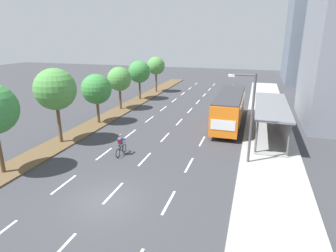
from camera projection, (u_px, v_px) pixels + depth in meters
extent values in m
plane|color=#38383D|center=(106.00, 201.00, 16.46)|extent=(140.00, 140.00, 0.00)
cube|color=brown|center=(124.00, 108.00, 36.98)|extent=(2.60, 52.00, 0.12)
cube|color=#9E9E99|center=(267.00, 119.00, 32.06)|extent=(4.50, 52.00, 0.15)
cube|color=white|center=(64.00, 184.00, 18.27)|extent=(0.14, 2.52, 0.01)
cube|color=white|center=(104.00, 154.00, 22.96)|extent=(0.14, 2.52, 0.01)
cube|color=white|center=(131.00, 134.00, 27.65)|extent=(0.14, 2.52, 0.01)
cube|color=white|center=(149.00, 119.00, 32.33)|extent=(0.14, 2.52, 0.01)
cube|color=white|center=(163.00, 109.00, 37.02)|extent=(0.14, 2.52, 0.01)
cube|color=white|center=(174.00, 100.00, 41.71)|extent=(0.14, 2.52, 0.01)
cube|color=white|center=(183.00, 94.00, 46.40)|extent=(0.14, 2.52, 0.01)
cube|color=white|center=(190.00, 88.00, 51.09)|extent=(0.14, 2.52, 0.01)
cube|color=white|center=(196.00, 84.00, 55.78)|extent=(0.14, 2.52, 0.01)
cube|color=white|center=(59.00, 252.00, 12.60)|extent=(0.14, 2.52, 0.01)
cube|color=white|center=(113.00, 193.00, 17.29)|extent=(0.14, 2.52, 0.01)
cube|color=white|center=(145.00, 159.00, 21.98)|extent=(0.14, 2.52, 0.01)
cube|color=white|center=(165.00, 137.00, 26.67)|extent=(0.14, 2.52, 0.01)
cube|color=white|center=(179.00, 122.00, 31.35)|extent=(0.14, 2.52, 0.01)
cube|color=white|center=(190.00, 111.00, 36.04)|extent=(0.14, 2.52, 0.01)
cube|color=white|center=(198.00, 102.00, 40.73)|extent=(0.14, 2.52, 0.01)
cube|color=white|center=(204.00, 95.00, 45.42)|extent=(0.14, 2.52, 0.01)
cube|color=white|center=(210.00, 89.00, 50.11)|extent=(0.14, 2.52, 0.01)
cube|color=white|center=(214.00, 85.00, 54.80)|extent=(0.14, 2.52, 0.01)
cube|color=white|center=(169.00, 202.00, 16.31)|extent=(0.14, 2.52, 0.01)
cube|color=white|center=(189.00, 165.00, 21.00)|extent=(0.14, 2.52, 0.01)
cube|color=white|center=(202.00, 141.00, 25.69)|extent=(0.14, 2.52, 0.01)
cube|color=white|center=(211.00, 125.00, 30.37)|extent=(0.14, 2.52, 0.01)
cube|color=white|center=(218.00, 113.00, 35.06)|extent=(0.14, 2.52, 0.01)
cube|color=white|center=(223.00, 103.00, 39.75)|extent=(0.14, 2.52, 0.01)
cube|color=white|center=(227.00, 96.00, 44.44)|extent=(0.14, 2.52, 0.01)
cube|color=white|center=(230.00, 90.00, 49.13)|extent=(0.14, 2.52, 0.01)
cube|color=white|center=(232.00, 86.00, 53.82)|extent=(0.14, 2.52, 0.01)
cube|color=gray|center=(269.00, 133.00, 27.09)|extent=(2.60, 10.91, 0.10)
cylinder|color=#56565B|center=(256.00, 137.00, 22.27)|extent=(0.16, 0.16, 2.60)
cylinder|color=#56565B|center=(258.00, 106.00, 31.75)|extent=(0.16, 0.16, 2.60)
cylinder|color=#56565B|center=(289.00, 140.00, 21.61)|extent=(0.16, 0.16, 2.60)
cylinder|color=#56565B|center=(280.00, 108.00, 31.09)|extent=(0.16, 0.16, 2.60)
cube|color=gray|center=(285.00, 121.00, 26.33)|extent=(0.10, 10.36, 2.34)
cube|color=slate|center=(272.00, 105.00, 26.26)|extent=(2.90, 11.31, 0.16)
cube|color=orange|center=(229.00, 108.00, 29.81)|extent=(2.50, 11.20, 2.80)
cube|color=#2D3D4C|center=(230.00, 100.00, 29.55)|extent=(2.54, 10.30, 0.90)
cube|color=#333338|center=(230.00, 94.00, 29.36)|extent=(2.45, 10.98, 0.12)
cube|color=#2D3D4C|center=(234.00, 94.00, 34.82)|extent=(2.25, 0.06, 1.54)
cube|color=white|center=(223.00, 125.00, 24.75)|extent=(2.12, 0.04, 0.90)
cylinder|color=black|center=(222.00, 111.00, 33.69)|extent=(0.30, 1.00, 1.00)
cylinder|color=black|center=(241.00, 113.00, 33.07)|extent=(0.30, 1.00, 1.00)
cylinder|color=black|center=(213.00, 129.00, 27.36)|extent=(0.30, 1.00, 1.00)
cylinder|color=black|center=(237.00, 131.00, 26.75)|extent=(0.30, 1.00, 1.00)
torus|color=black|center=(124.00, 148.00, 23.19)|extent=(0.06, 0.72, 0.72)
torus|color=black|center=(118.00, 153.00, 22.19)|extent=(0.06, 0.72, 0.72)
cylinder|color=#234C99|center=(121.00, 147.00, 22.60)|extent=(0.05, 0.94, 0.05)
cylinder|color=#234C99|center=(120.00, 150.00, 22.57)|extent=(0.05, 0.57, 0.42)
cylinder|color=#234C99|center=(120.00, 148.00, 22.41)|extent=(0.04, 0.04, 0.40)
cube|color=black|center=(120.00, 146.00, 22.35)|extent=(0.12, 0.24, 0.06)
cylinder|color=black|center=(123.00, 142.00, 22.98)|extent=(0.46, 0.04, 0.04)
cube|color=#234CA8|center=(120.00, 141.00, 22.42)|extent=(0.30, 0.36, 0.59)
cube|color=#A82323|center=(119.00, 141.00, 22.26)|extent=(0.26, 0.26, 0.42)
sphere|color=#9E7051|center=(121.00, 135.00, 22.40)|extent=(0.20, 0.20, 0.20)
cylinder|color=brown|center=(119.00, 146.00, 22.54)|extent=(0.12, 0.42, 0.25)
cylinder|color=brown|center=(120.00, 148.00, 22.78)|extent=(0.10, 0.17, 0.41)
cylinder|color=brown|center=(122.00, 146.00, 22.48)|extent=(0.12, 0.42, 0.25)
cylinder|color=brown|center=(123.00, 148.00, 22.71)|extent=(0.10, 0.17, 0.41)
cylinder|color=#234CA8|center=(120.00, 139.00, 22.65)|extent=(0.09, 0.47, 0.28)
cylinder|color=#234CA8|center=(124.00, 139.00, 22.55)|extent=(0.09, 0.47, 0.28)
cylinder|color=brown|center=(0.00, 150.00, 19.20)|extent=(0.28, 0.28, 3.20)
cylinder|color=brown|center=(59.00, 123.00, 24.75)|extent=(0.28, 0.28, 3.36)
sphere|color=#4C8E42|center=(55.00, 89.00, 23.84)|extent=(3.49, 3.49, 3.49)
cylinder|color=brown|center=(98.00, 111.00, 30.44)|extent=(0.28, 0.28, 2.44)
sphere|color=#38843D|center=(96.00, 89.00, 29.71)|extent=(3.13, 3.13, 3.13)
cylinder|color=brown|center=(120.00, 98.00, 36.12)|extent=(0.28, 0.28, 2.67)
sphere|color=#4C8E42|center=(119.00, 79.00, 35.37)|extent=(2.97, 2.97, 2.97)
cylinder|color=brown|center=(140.00, 89.00, 41.67)|extent=(0.28, 0.28, 2.78)
sphere|color=#38843D|center=(139.00, 72.00, 40.89)|extent=(3.13, 3.13, 3.13)
cylinder|color=brown|center=(156.00, 82.00, 47.11)|extent=(0.28, 0.28, 3.13)
sphere|color=#4C8E42|center=(156.00, 66.00, 46.31)|extent=(2.87, 2.87, 2.87)
cylinder|color=#4C4C51|center=(252.00, 120.00, 20.21)|extent=(0.18, 0.18, 6.50)
cylinder|color=#4C4C51|center=(244.00, 75.00, 19.49)|extent=(1.60, 0.12, 0.12)
cube|color=silver|center=(232.00, 76.00, 19.74)|extent=(0.44, 0.24, 0.16)
cube|color=slate|center=(312.00, 33.00, 56.51)|extent=(9.13, 14.33, 19.03)
cube|color=#A39E93|center=(316.00, 43.00, 64.03)|extent=(11.67, 15.11, 14.86)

